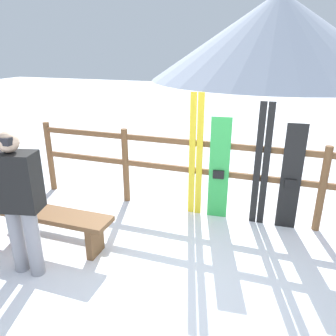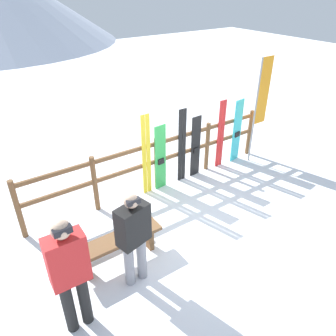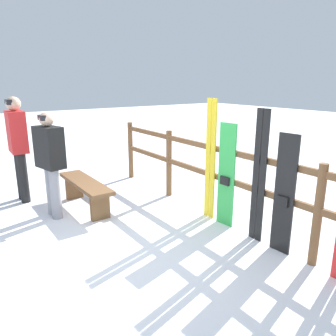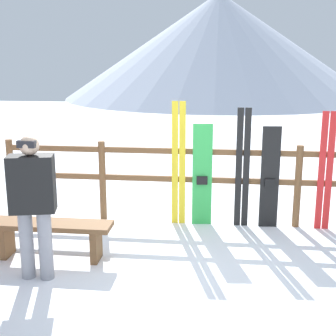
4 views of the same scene
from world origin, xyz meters
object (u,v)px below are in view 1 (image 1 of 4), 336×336
bench (54,221)px  ski_pair_yellow (196,156)px  person_black (18,197)px  snowboard_black_stripe (291,178)px  snowboard_green (219,169)px  ski_pair_black (262,166)px

bench → ski_pair_yellow: ski_pair_yellow is taller
bench → person_black: 0.77m
person_black → snowboard_black_stripe: size_ratio=1.09×
person_black → ski_pair_yellow: size_ratio=0.89×
bench → snowboard_black_stripe: 3.07m
bench → snowboard_black_stripe: size_ratio=1.02×
bench → person_black: size_ratio=0.93×
person_black → snowboard_black_stripe: 3.30m
bench → person_black: (0.03, -0.52, 0.57)m
person_black → snowboard_green: (1.72, 1.93, -0.18)m
snowboard_black_stripe → bench: bearing=-152.6°
person_black → snowboard_green: 2.59m
snowboard_green → person_black: bearing=-131.8°
snowboard_green → ski_pair_black: (0.57, 0.00, 0.12)m
person_black → snowboard_black_stripe: bearing=35.8°
snowboard_green → ski_pair_black: size_ratio=0.86×
snowboard_black_stripe → ski_pair_yellow: bearing=179.8°
bench → ski_pair_black: (2.32, 1.41, 0.51)m
ski_pair_black → bench: bearing=-148.8°
ski_pair_black → person_black: bearing=-139.9°
snowboard_black_stripe → ski_pair_black: bearing=179.5°
bench → ski_pair_yellow: 2.07m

